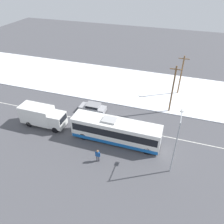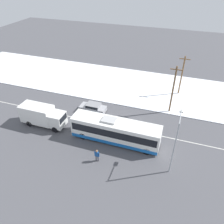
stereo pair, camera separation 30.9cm
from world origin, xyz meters
name	(u,v)px [view 1 (the left image)]	position (x,y,z in m)	size (l,w,h in m)	color
ground_plane	(125,128)	(0.00, 0.00, 0.00)	(120.00, 120.00, 0.00)	#4C4C51
snow_lot	(143,87)	(0.00, 13.00, 0.06)	(80.00, 14.72, 0.12)	white
lane_marking_center	(125,128)	(0.00, 0.00, 0.00)	(60.00, 0.12, 0.00)	silver
city_bus	(116,131)	(-0.46, -2.93, 1.64)	(11.78, 2.57, 3.36)	white
box_truck	(42,116)	(-11.60, -3.02, 1.69)	(6.64, 2.30, 3.07)	silver
sedan_car	(93,107)	(-6.00, 2.50, 0.78)	(4.19, 1.80, 1.42)	#9E9EA3
pedestrian_at_stop	(98,154)	(-1.38, -7.12, 1.08)	(0.64, 0.28, 1.77)	#23232D
streetlamp	(177,138)	(7.08, -5.32, 4.53)	(0.36, 2.98, 7.04)	#9EA3A8
utility_pole_roadside	(173,89)	(5.59, 6.46, 4.07)	(1.80, 0.24, 7.77)	brown
utility_pole_snowlot	(181,75)	(6.45, 12.90, 3.74)	(1.80, 0.24, 7.12)	brown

